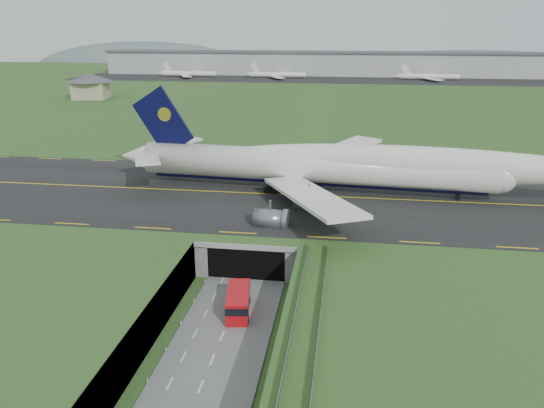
# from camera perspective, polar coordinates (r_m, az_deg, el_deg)

# --- Properties ---
(ground) EXTENTS (900.00, 900.00, 0.00)m
(ground) POSITION_cam_1_polar(r_m,az_deg,el_deg) (75.64, -3.96, -10.87)
(ground) COLOR #2C5020
(ground) RESTS_ON ground
(airfield_deck) EXTENTS (800.00, 800.00, 6.00)m
(airfield_deck) POSITION_cam_1_polar(r_m,az_deg,el_deg) (74.22, -4.01, -8.86)
(airfield_deck) COLOR gray
(airfield_deck) RESTS_ON ground
(trench_road) EXTENTS (12.00, 75.00, 0.20)m
(trench_road) POSITION_cam_1_polar(r_m,az_deg,el_deg) (69.33, -5.29, -13.80)
(trench_road) COLOR slate
(trench_road) RESTS_ON ground
(taxiway) EXTENTS (800.00, 44.00, 0.18)m
(taxiway) POSITION_cam_1_polar(r_m,az_deg,el_deg) (103.15, -0.23, 1.06)
(taxiway) COLOR black
(taxiway) RESTS_ON airfield_deck
(tunnel_portal) EXTENTS (17.00, 22.30, 6.00)m
(tunnel_portal) POSITION_cam_1_polar(r_m,az_deg,el_deg) (88.96, -1.77, -3.77)
(tunnel_portal) COLOR gray
(tunnel_portal) RESTS_ON ground
(guideway) EXTENTS (3.00, 53.00, 7.05)m
(guideway) POSITION_cam_1_polar(r_m,az_deg,el_deg) (55.36, 3.26, -16.53)
(guideway) COLOR #A8A8A3
(guideway) RESTS_ON ground
(jumbo_jet) EXTENTS (97.22, 61.92, 20.54)m
(jumbo_jet) POSITION_cam_1_polar(r_m,az_deg,el_deg) (103.25, 8.25, 4.02)
(jumbo_jet) COLOR white
(jumbo_jet) RESTS_ON ground
(shuttle_tram) EXTENTS (4.09, 8.26, 3.22)m
(shuttle_tram) POSITION_cam_1_polar(r_m,az_deg,el_deg) (72.97, -3.65, -10.46)
(shuttle_tram) COLOR red
(shuttle_tram) RESTS_ON ground
(service_building) EXTENTS (24.15, 24.15, 11.30)m
(service_building) POSITION_cam_1_polar(r_m,az_deg,el_deg) (257.48, -18.96, 12.15)
(service_building) COLOR tan
(service_building) RESTS_ON ground
(cargo_terminal) EXTENTS (320.00, 67.00, 15.60)m
(cargo_terminal) POSITION_cam_1_polar(r_m,az_deg,el_deg) (364.74, 6.11, 14.83)
(cargo_terminal) COLOR #B2B2B2
(cargo_terminal) RESTS_ON ground
(distant_hills) EXTENTS (700.00, 91.00, 60.00)m
(distant_hills) POSITION_cam_1_polar(r_m,az_deg,el_deg) (498.51, 14.33, 13.28)
(distant_hills) COLOR slate
(distant_hills) RESTS_ON ground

